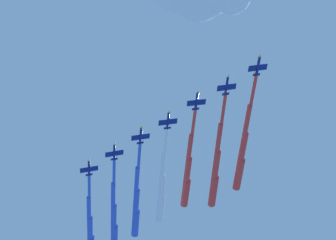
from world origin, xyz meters
The scene contains 7 objects.
jet_lead centered at (35.17, 8.35, 210.39)m, with size 14.19×70.41×4.48m.
jet_port_inner centered at (25.87, 20.14, 210.15)m, with size 15.33×71.34×4.43m.
jet_starboard_inner centered at (14.43, 27.13, 212.61)m, with size 13.18×64.84×4.37m.
jet_port_mid centered at (4.43, 38.21, 211.33)m, with size 13.26×64.67×4.40m.
jet_starboard_mid centered at (-5.53, 50.91, 212.72)m, with size 13.37×66.96×4.44m.
jet_port_outer centered at (-14.65, 62.73, 212.59)m, with size 14.80×67.96×4.45m.
jet_starboard_outer centered at (-25.07, 72.48, 212.49)m, with size 14.21×65.73×4.46m.
Camera 1 is at (-27.79, -144.06, 3.73)m, focal length 63.73 mm.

